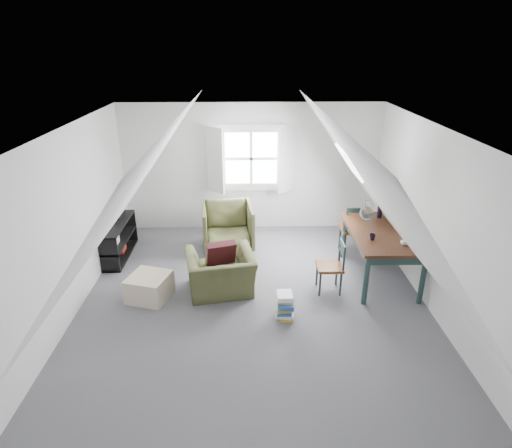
{
  "coord_description": "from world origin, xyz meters",
  "views": [
    {
      "loc": [
        -0.08,
        -5.34,
        3.53
      ],
      "look_at": [
        0.05,
        0.6,
        0.98
      ],
      "focal_mm": 30.0,
      "sensor_mm": 36.0,
      "label": 1
    }
  ],
  "objects_px": {
    "dining_table": "(382,238)",
    "dining_chair_far": "(354,228)",
    "magazine_stack": "(285,306)",
    "armchair_far": "(228,247)",
    "media_shelf": "(116,242)",
    "ottoman": "(150,287)",
    "dining_chair_near": "(332,266)",
    "armchair_near": "(221,291)"
  },
  "relations": [
    {
      "from": "dining_table",
      "to": "dining_chair_far",
      "type": "xyz_separation_m",
      "value": [
        -0.22,
        0.85,
        -0.22
      ]
    },
    {
      "from": "dining_table",
      "to": "magazine_stack",
      "type": "relative_size",
      "value": 4.5
    },
    {
      "from": "armchair_far",
      "to": "magazine_stack",
      "type": "xyz_separation_m",
      "value": [
        0.87,
        -2.2,
        0.18
      ]
    },
    {
      "from": "dining_chair_far",
      "to": "media_shelf",
      "type": "bearing_deg",
      "value": 19.15
    },
    {
      "from": "media_shelf",
      "to": "magazine_stack",
      "type": "relative_size",
      "value": 3.41
    },
    {
      "from": "ottoman",
      "to": "dining_chair_near",
      "type": "height_order",
      "value": "dining_chair_near"
    },
    {
      "from": "armchair_near",
      "to": "dining_table",
      "type": "xyz_separation_m",
      "value": [
        2.5,
        0.36,
        0.72
      ]
    },
    {
      "from": "armchair_far",
      "to": "dining_table",
      "type": "xyz_separation_m",
      "value": [
        2.45,
        -1.15,
        0.72
      ]
    },
    {
      "from": "media_shelf",
      "to": "dining_chair_near",
      "type": "bearing_deg",
      "value": -20.84
    },
    {
      "from": "armchair_near",
      "to": "dining_table",
      "type": "relative_size",
      "value": 0.59
    },
    {
      "from": "dining_table",
      "to": "magazine_stack",
      "type": "height_order",
      "value": "dining_table"
    },
    {
      "from": "dining_table",
      "to": "magazine_stack",
      "type": "xyz_separation_m",
      "value": [
        -1.58,
        -1.04,
        -0.53
      ]
    },
    {
      "from": "ottoman",
      "to": "media_shelf",
      "type": "bearing_deg",
      "value": 122.68
    },
    {
      "from": "dining_table",
      "to": "media_shelf",
      "type": "bearing_deg",
      "value": 168.07
    },
    {
      "from": "magazine_stack",
      "to": "dining_chair_far",
      "type": "bearing_deg",
      "value": 54.27
    },
    {
      "from": "magazine_stack",
      "to": "armchair_near",
      "type": "bearing_deg",
      "value": 143.32
    },
    {
      "from": "armchair_far",
      "to": "magazine_stack",
      "type": "distance_m",
      "value": 2.37
    },
    {
      "from": "armchair_far",
      "to": "media_shelf",
      "type": "bearing_deg",
      "value": -176.53
    },
    {
      "from": "magazine_stack",
      "to": "media_shelf",
      "type": "bearing_deg",
      "value": 146.54
    },
    {
      "from": "armchair_near",
      "to": "armchair_far",
      "type": "xyz_separation_m",
      "value": [
        0.05,
        1.51,
        0.0
      ]
    },
    {
      "from": "dining_table",
      "to": "dining_chair_far",
      "type": "bearing_deg",
      "value": 103.18
    },
    {
      "from": "media_shelf",
      "to": "magazine_stack",
      "type": "distance_m",
      "value": 3.38
    },
    {
      "from": "armchair_far",
      "to": "ottoman",
      "type": "distance_m",
      "value": 2.0
    },
    {
      "from": "dining_table",
      "to": "dining_chair_near",
      "type": "distance_m",
      "value": 0.95
    },
    {
      "from": "dining_chair_near",
      "to": "magazine_stack",
      "type": "relative_size",
      "value": 2.22
    },
    {
      "from": "media_shelf",
      "to": "magazine_stack",
      "type": "bearing_deg",
      "value": -36.04
    },
    {
      "from": "armchair_far",
      "to": "dining_chair_near",
      "type": "distance_m",
      "value": 2.26
    },
    {
      "from": "armchair_far",
      "to": "dining_table",
      "type": "distance_m",
      "value": 2.8
    },
    {
      "from": "dining_chair_far",
      "to": "dining_table",
      "type": "bearing_deg",
      "value": 123.31
    },
    {
      "from": "armchair_near",
      "to": "dining_chair_near",
      "type": "distance_m",
      "value": 1.73
    },
    {
      "from": "dining_chair_near",
      "to": "media_shelf",
      "type": "xyz_separation_m",
      "value": [
        -3.57,
        1.18,
        -0.13
      ]
    },
    {
      "from": "dining_chair_far",
      "to": "media_shelf",
      "type": "distance_m",
      "value": 4.19
    },
    {
      "from": "ottoman",
      "to": "media_shelf",
      "type": "distance_m",
      "value": 1.59
    },
    {
      "from": "ottoman",
      "to": "dining_chair_far",
      "type": "xyz_separation_m",
      "value": [
        3.33,
        1.36,
        0.31
      ]
    },
    {
      "from": "dining_chair_far",
      "to": "media_shelf",
      "type": "relative_size",
      "value": 0.76
    },
    {
      "from": "armchair_near",
      "to": "media_shelf",
      "type": "xyz_separation_m",
      "value": [
        -1.9,
        1.18,
        0.29
      ]
    },
    {
      "from": "ottoman",
      "to": "dining_chair_far",
      "type": "relative_size",
      "value": 0.58
    },
    {
      "from": "armchair_far",
      "to": "magazine_stack",
      "type": "height_order",
      "value": "armchair_far"
    },
    {
      "from": "media_shelf",
      "to": "magazine_stack",
      "type": "xyz_separation_m",
      "value": [
        2.82,
        -1.86,
        -0.1
      ]
    },
    {
      "from": "dining_chair_far",
      "to": "ottoman",
      "type": "bearing_deg",
      "value": 41.01
    },
    {
      "from": "dining_chair_near",
      "to": "dining_chair_far",
      "type": "bearing_deg",
      "value": 158.88
    },
    {
      "from": "armchair_far",
      "to": "dining_table",
      "type": "bearing_deg",
      "value": -31.4
    }
  ]
}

